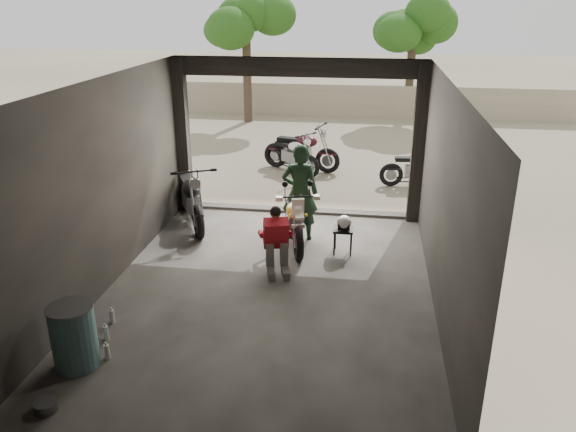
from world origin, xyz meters
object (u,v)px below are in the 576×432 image
(outside_bike_a, at_px, (293,152))
(oil_drum, at_px, (74,338))
(mechanic, at_px, (277,243))
(outside_bike_b, at_px, (301,147))
(outside_bike_c, at_px, (419,165))
(stool, at_px, (343,232))
(helmet, at_px, (344,222))
(left_bike, at_px, (191,194))
(sign_post, at_px, (448,141))
(main_bike, at_px, (294,216))
(rider, at_px, (300,193))

(outside_bike_a, relative_size, oil_drum, 1.93)
(mechanic, bearing_deg, outside_bike_b, 78.10)
(outside_bike_c, xyz_separation_m, oil_drum, (-4.63, -7.84, -0.12))
(stool, bearing_deg, helmet, -54.18)
(outside_bike_a, bearing_deg, left_bike, -163.48)
(sign_post, bearing_deg, helmet, -135.45)
(left_bike, height_order, oil_drum, left_bike)
(outside_bike_b, height_order, helmet, outside_bike_b)
(outside_bike_a, distance_m, helmet, 5.07)
(oil_drum, bearing_deg, main_bike, 61.75)
(outside_bike_b, distance_m, rider, 4.54)
(main_bike, height_order, mechanic, main_bike)
(main_bike, relative_size, sign_post, 0.72)
(outside_bike_c, relative_size, helmet, 5.82)
(left_bike, height_order, outside_bike_c, left_bike)
(mechanic, distance_m, helmet, 1.37)
(left_bike, relative_size, sign_post, 0.79)
(left_bike, height_order, outside_bike_b, left_bike)
(sign_post, bearing_deg, stool, -135.75)
(left_bike, distance_m, helmet, 3.22)
(left_bike, height_order, mechanic, left_bike)
(outside_bike_a, distance_m, oil_drum, 8.71)
(outside_bike_b, relative_size, stool, 3.83)
(mechanic, height_order, sign_post, sign_post)
(main_bike, bearing_deg, sign_post, 18.54)
(stool, bearing_deg, mechanic, -139.06)
(rider, relative_size, helmet, 6.74)
(helmet, bearing_deg, main_bike, 153.10)
(stool, xyz_separation_m, oil_drum, (-3.06, -3.77, 0.01))
(outside_bike_b, height_order, outside_bike_c, outside_bike_b)
(outside_bike_c, height_order, helmet, outside_bike_c)
(mechanic, xyz_separation_m, stool, (1.04, 0.90, -0.13))
(sign_post, bearing_deg, main_bike, -150.00)
(main_bike, relative_size, stool, 3.60)
(left_bike, distance_m, outside_bike_b, 4.43)
(main_bike, xyz_separation_m, outside_bike_c, (2.48, 3.83, -0.04))
(oil_drum, bearing_deg, outside_bike_a, 80.13)
(outside_bike_b, xyz_separation_m, mechanic, (0.34, -5.93, -0.09))
(sign_post, bearing_deg, outside_bike_c, 96.39)
(outside_bike_b, bearing_deg, left_bike, 172.08)
(left_bike, height_order, sign_post, sign_post)
(outside_bike_b, relative_size, sign_post, 0.76)
(oil_drum, bearing_deg, stool, 50.94)
(outside_bike_b, distance_m, helmet, 5.23)
(outside_bike_a, height_order, rider, rider)
(mechanic, xyz_separation_m, oil_drum, (-2.02, -2.87, -0.12))
(left_bike, xyz_separation_m, outside_bike_b, (1.69, 4.09, -0.02))
(outside_bike_b, bearing_deg, main_bike, -159.99)
(outside_bike_a, distance_m, outside_bike_b, 0.31)
(main_bike, distance_m, mechanic, 1.14)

